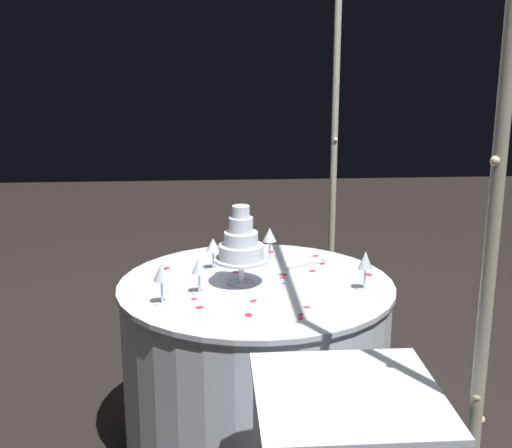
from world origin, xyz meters
TOP-DOWN VIEW (x-y plane):
  - ground_plane at (0.00, 0.00)m, footprint 12.00×12.00m
  - decorative_arch at (0.00, 0.50)m, footprint 2.16×0.06m
  - main_table at (0.00, 0.00)m, footprint 1.12×1.12m
  - tiered_cake at (0.01, -0.06)m, footprint 0.22×0.22m
  - wine_glass_0 at (0.11, 0.42)m, footprint 0.06×0.06m
  - wine_glass_1 at (0.21, -0.36)m, footprint 0.06×0.06m
  - wine_glass_2 at (0.10, -0.23)m, footprint 0.06×0.06m
  - wine_glass_3 at (-0.28, 0.08)m, footprint 0.06×0.06m
  - wine_glass_4 at (-0.19, -0.17)m, footprint 0.06×0.06m
  - cake_knife at (-0.23, 0.29)m, footprint 0.17×0.27m
  - rose_petal_0 at (-0.07, 0.48)m, footprint 0.04×0.03m
  - rose_petal_1 at (0.34, -0.05)m, footprint 0.04×0.03m
  - rose_petal_2 at (0.17, -0.25)m, footprint 0.03×0.03m
  - rose_petal_3 at (0.28, 0.17)m, footprint 0.03×0.03m
  - rose_petal_4 at (0.35, 0.14)m, footprint 0.03×0.03m
  - rose_petal_5 at (0.20, -0.02)m, footprint 0.04×0.04m
  - rose_petal_6 at (-0.23, 0.31)m, footprint 0.04×0.04m
  - rose_petal_7 at (-0.21, -0.37)m, footprint 0.05×0.04m
  - rose_petal_8 at (0.38, 0.13)m, footprint 0.03×0.02m
  - rose_petal_9 at (-0.05, 0.11)m, footprint 0.03×0.03m
  - rose_petal_10 at (-0.29, -0.01)m, footprint 0.04×0.04m
  - rose_petal_11 at (-0.09, 0.12)m, footprint 0.03×0.04m
  - rose_petal_12 at (-0.42, 0.10)m, footprint 0.04×0.03m
  - rose_petal_13 at (-0.14, -0.07)m, footprint 0.04×0.05m
  - rose_petal_14 at (-0.34, 0.30)m, footprint 0.03×0.04m
  - rose_petal_15 at (0.26, -0.23)m, footprint 0.03×0.04m
  - rose_petal_16 at (-0.13, 0.25)m, footprint 0.03×0.03m

SIDE VIEW (x-z plane):
  - ground_plane at x=0.00m, z-range 0.00..0.00m
  - main_table at x=0.00m, z-range 0.00..0.73m
  - rose_petal_0 at x=-0.07m, z-range 0.73..0.73m
  - rose_petal_1 at x=0.34m, z-range 0.73..0.73m
  - rose_petal_2 at x=0.17m, z-range 0.73..0.73m
  - rose_petal_3 at x=0.28m, z-range 0.73..0.73m
  - rose_petal_4 at x=0.35m, z-range 0.73..0.73m
  - rose_petal_5 at x=0.20m, z-range 0.73..0.73m
  - rose_petal_6 at x=-0.23m, z-range 0.73..0.73m
  - rose_petal_7 at x=-0.21m, z-range 0.73..0.73m
  - rose_petal_8 at x=0.38m, z-range 0.73..0.73m
  - rose_petal_9 at x=-0.05m, z-range 0.73..0.73m
  - rose_petal_10 at x=-0.29m, z-range 0.73..0.73m
  - rose_petal_11 at x=-0.09m, z-range 0.73..0.73m
  - rose_petal_12 at x=-0.42m, z-range 0.73..0.73m
  - rose_petal_13 at x=-0.14m, z-range 0.73..0.73m
  - rose_petal_14 at x=-0.34m, z-range 0.73..0.73m
  - rose_petal_15 at x=0.26m, z-range 0.73..0.73m
  - rose_petal_16 at x=-0.13m, z-range 0.73..0.73m
  - cake_knife at x=-0.23m, z-range 0.72..0.74m
  - wine_glass_4 at x=-0.19m, z-range 0.76..0.90m
  - wine_glass_2 at x=0.10m, z-range 0.76..0.90m
  - wine_glass_0 at x=0.11m, z-range 0.76..0.92m
  - wine_glass_3 at x=-0.28m, z-range 0.76..0.92m
  - wine_glass_1 at x=0.21m, z-range 0.76..0.92m
  - tiered_cake at x=0.01m, z-range 0.73..1.05m
  - decorative_arch at x=0.00m, z-range 0.36..2.72m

